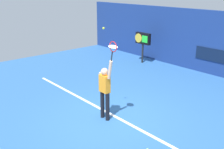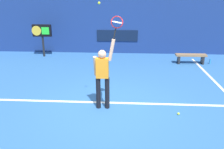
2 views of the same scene
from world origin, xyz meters
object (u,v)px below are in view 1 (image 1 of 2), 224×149
tennis_ball (104,28)px  scoreboard_clock (143,40)px  tennis_racket (113,48)px  tennis_player (105,89)px

tennis_ball → scoreboard_clock: tennis_ball is taller
tennis_racket → scoreboard_clock: size_ratio=0.38×
tennis_racket → scoreboard_clock: 7.04m
tennis_racket → tennis_ball: tennis_ball is taller
tennis_racket → tennis_ball: size_ratio=9.17×
tennis_player → tennis_ball: (-0.06, 0.02, 1.87)m
tennis_player → tennis_racket: tennis_racket is taller
tennis_player → tennis_racket: (0.38, -0.00, 1.37)m
tennis_ball → tennis_racket: bearing=-3.5°
tennis_racket → scoreboard_clock: (-4.03, 5.66, -1.11)m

